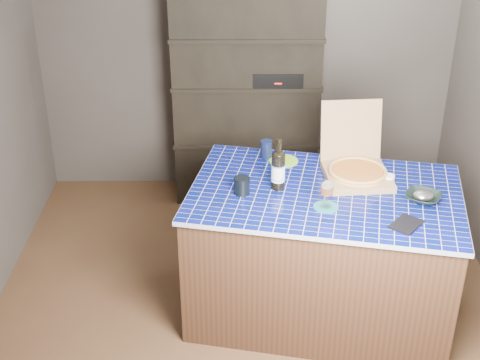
{
  "coord_description": "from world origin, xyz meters",
  "views": [
    {
      "loc": [
        -0.07,
        -3.71,
        2.94
      ],
      "look_at": [
        -0.06,
        0.0,
        0.95
      ],
      "focal_mm": 50.0,
      "sensor_mm": 36.0,
      "label": 1
    }
  ],
  "objects_px": {
    "kitchen_island": "(321,252)",
    "mead_bottle": "(278,169)",
    "bowl": "(423,197)",
    "pizza_box": "(357,169)",
    "dvd_case": "(406,224)",
    "wine_glass": "(327,189)"
  },
  "relations": [
    {
      "from": "pizza_box",
      "to": "wine_glass",
      "type": "relative_size",
      "value": 2.96
    },
    {
      "from": "wine_glass",
      "to": "dvd_case",
      "type": "xyz_separation_m",
      "value": [
        0.43,
        -0.2,
        -0.12
      ]
    },
    {
      "from": "kitchen_island",
      "to": "dvd_case",
      "type": "distance_m",
      "value": 0.74
    },
    {
      "from": "wine_glass",
      "to": "bowl",
      "type": "xyz_separation_m",
      "value": [
        0.6,
        0.07,
        -0.1
      ]
    },
    {
      "from": "pizza_box",
      "to": "kitchen_island",
      "type": "bearing_deg",
      "value": -144.77
    },
    {
      "from": "dvd_case",
      "to": "wine_glass",
      "type": "bearing_deg",
      "value": -165.19
    },
    {
      "from": "kitchen_island",
      "to": "pizza_box",
      "type": "bearing_deg",
      "value": 51.36
    },
    {
      "from": "mead_bottle",
      "to": "bowl",
      "type": "bearing_deg",
      "value": -10.89
    },
    {
      "from": "bowl",
      "to": "kitchen_island",
      "type": "bearing_deg",
      "value": 168.12
    },
    {
      "from": "pizza_box",
      "to": "bowl",
      "type": "height_order",
      "value": "pizza_box"
    },
    {
      "from": "kitchen_island",
      "to": "dvd_case",
      "type": "bearing_deg",
      "value": -32.48
    },
    {
      "from": "wine_glass",
      "to": "bowl",
      "type": "distance_m",
      "value": 0.61
    },
    {
      "from": "pizza_box",
      "to": "bowl",
      "type": "relative_size",
      "value": 2.51
    },
    {
      "from": "kitchen_island",
      "to": "wine_glass",
      "type": "relative_size",
      "value": 10.53
    },
    {
      "from": "kitchen_island",
      "to": "mead_bottle",
      "type": "xyz_separation_m",
      "value": [
        -0.3,
        0.05,
        0.59
      ]
    },
    {
      "from": "kitchen_island",
      "to": "bowl",
      "type": "height_order",
      "value": "bowl"
    },
    {
      "from": "pizza_box",
      "to": "mead_bottle",
      "type": "distance_m",
      "value": 0.53
    },
    {
      "from": "wine_glass",
      "to": "dvd_case",
      "type": "bearing_deg",
      "value": -25.04
    },
    {
      "from": "wine_glass",
      "to": "bowl",
      "type": "relative_size",
      "value": 0.85
    },
    {
      "from": "kitchen_island",
      "to": "wine_glass",
      "type": "height_order",
      "value": "wine_glass"
    },
    {
      "from": "wine_glass",
      "to": "kitchen_island",
      "type": "bearing_deg",
      "value": 83.66
    },
    {
      "from": "mead_bottle",
      "to": "bowl",
      "type": "distance_m",
      "value": 0.89
    }
  ]
}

